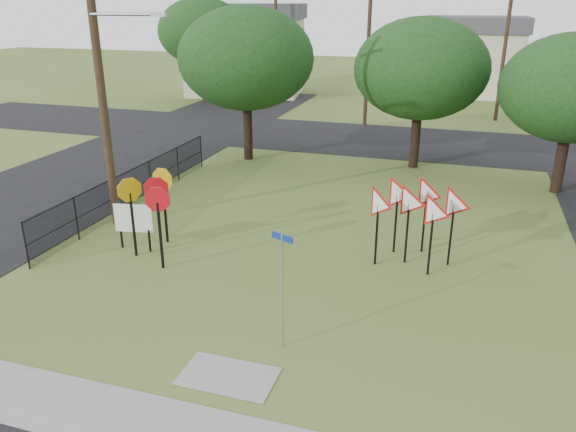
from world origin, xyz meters
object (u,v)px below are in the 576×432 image
Objects in this scene: yield_sign_cluster at (416,205)px; info_board at (133,220)px; street_name_sign at (282,284)px; stop_sign_cluster at (152,198)px.

yield_sign_cluster is 8.65m from info_board.
info_board is at bearing 148.86° from street_name_sign.
street_name_sign is at bearing -31.14° from info_board.
stop_sign_cluster is 1.21m from info_board.
stop_sign_cluster is at bearing -9.87° from info_board.
street_name_sign is 1.84× the size of info_board.
info_board is at bearing -168.06° from yield_sign_cluster.
stop_sign_cluster reaches higher than yield_sign_cluster.
street_name_sign reaches higher than info_board.
stop_sign_cluster is 7.83m from yield_sign_cluster.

